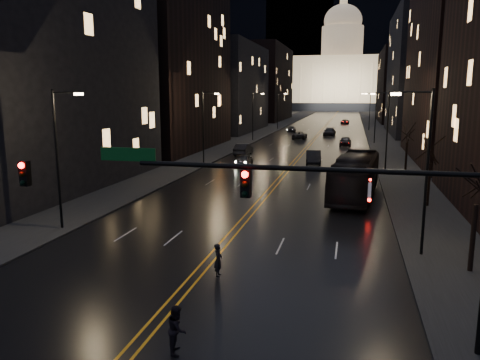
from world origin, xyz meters
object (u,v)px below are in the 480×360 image
Objects in this scene: traffic_signal at (314,201)px; oncoming_car_a at (244,159)px; receding_car_a at (313,157)px; pedestrian_a at (218,260)px; oncoming_car_b at (243,149)px; pedestrian_b at (177,329)px; bus at (355,176)px.

traffic_signal is 4.15× the size of oncoming_car_a.
receding_car_a reaches higher than pedestrian_a.
traffic_signal is 51.24m from oncoming_car_b.
traffic_signal reaches higher than oncoming_car_b.
oncoming_car_b is at bearing -78.44° from oncoming_car_a.
pedestrian_a is 0.97× the size of pedestrian_b.
pedestrian_a is 6.85m from pedestrian_b.
traffic_signal is 1.34× the size of bus.
receding_car_a reaches higher than oncoming_car_a.
pedestrian_b is (-5.95, -26.64, -0.96)m from bus.
oncoming_car_b is 0.98× the size of receding_car_a.
bus reaches higher than receding_car_a.
oncoming_car_a is 2.55× the size of pedestrian_a.
oncoming_car_b reaches higher than pedestrian_a.
traffic_signal is 10.25× the size of pedestrian_b.
oncoming_car_b is (-2.25, 9.12, 0.14)m from oncoming_car_a.
oncoming_car_b is at bearing 105.77° from traffic_signal.
receding_car_a is (-5.02, 18.28, -0.94)m from bus.
bus is 18.98m from receding_car_a.
bus reaches higher than oncoming_car_a.
traffic_signal reaches higher than receding_car_a.
bus is 20.86m from pedestrian_a.
bus is at bearing 128.46° from oncoming_car_a.
oncoming_car_b is at bearing 143.55° from receding_car_a.
receding_car_a is 38.12m from pedestrian_a.
pedestrian_b is (-0.94, -44.92, -0.01)m from receding_car_a.
pedestrian_a is (6.78, -35.18, 0.11)m from oncoming_car_a.
bus is at bearing 86.26° from traffic_signal.
pedestrian_b is at bearing -96.95° from receding_car_a.
traffic_signal is 3.32× the size of receding_car_a.
traffic_signal is at bearing -91.22° from receding_car_a.
bus is at bearing -80.41° from receding_car_a.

